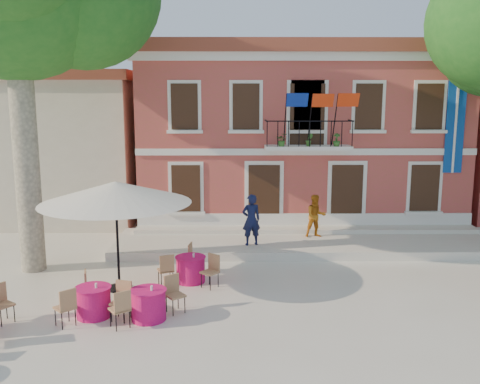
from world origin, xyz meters
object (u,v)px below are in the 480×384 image
at_px(pedestrian_navy, 251,220).
at_px(cafe_table_4, 191,268).
at_px(pedestrian_orange, 316,216).
at_px(cafe_table_1, 93,300).
at_px(patio_umbrella, 115,193).
at_px(cafe_table_3, 148,303).

distance_m(pedestrian_navy, cafe_table_4, 3.53).
relative_size(pedestrian_orange, cafe_table_4, 0.85).
height_order(pedestrian_orange, cafe_table_1, pedestrian_orange).
bearing_deg(pedestrian_orange, cafe_table_1, -142.95).
bearing_deg(patio_umbrella, pedestrian_navy, 42.30).
bearing_deg(pedestrian_navy, cafe_table_4, 42.82).
distance_m(cafe_table_1, cafe_table_3, 1.41).
bearing_deg(pedestrian_navy, patio_umbrella, 27.91).
distance_m(pedestrian_orange, cafe_table_3, 8.36).
bearing_deg(pedestrian_navy, cafe_table_1, 38.56).
bearing_deg(patio_umbrella, cafe_table_4, 16.85).
height_order(patio_umbrella, pedestrian_orange, patio_umbrella).
bearing_deg(cafe_table_3, pedestrian_orange, 52.55).
bearing_deg(cafe_table_1, cafe_table_3, -7.78).
bearing_deg(cafe_table_3, cafe_table_1, 172.22).
xyz_separation_m(pedestrian_navy, pedestrian_orange, (2.39, 1.03, -0.11)).
xyz_separation_m(pedestrian_orange, cafe_table_3, (-5.07, -6.61, -0.66)).
xyz_separation_m(pedestrian_navy, cafe_table_4, (-1.87, -2.90, -0.76)).
height_order(patio_umbrella, cafe_table_4, patio_umbrella).
relative_size(patio_umbrella, cafe_table_1, 2.29).
height_order(cafe_table_3, cafe_table_4, same).
xyz_separation_m(pedestrian_navy, cafe_table_3, (-2.68, -5.58, -0.77)).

